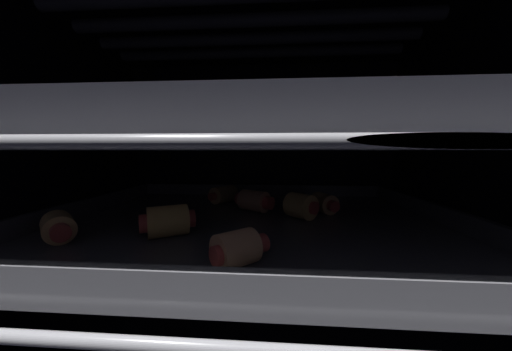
{
  "coord_description": "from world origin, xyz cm",
  "views": [
    {
      "loc": [
        2.61,
        -28.86,
        17.47
      ],
      "look_at": [
        0.0,
        8.14,
        13.78
      ],
      "focal_mm": 17.28,
      "sensor_mm": 36.0,
      "label": 1
    }
  ],
  "objects_px": {
    "pig_in_blanket_lower_1": "(301,206)",
    "pig_in_blanket_upper_4": "(282,124)",
    "pig_in_blanket_lower_0": "(324,203)",
    "baking_tray_upper": "(251,139)",
    "pig_in_blanket_lower_3": "(224,194)",
    "pig_in_blanket_upper_1": "(417,121)",
    "pig_in_blanket_lower_6": "(168,221)",
    "pig_in_blanket_lower_4": "(254,201)",
    "heating_element": "(251,20)",
    "oven_rack_upper": "(251,147)",
    "pig_in_blanket_lower_2": "(58,227)",
    "pig_in_blanket_upper_5": "(286,107)",
    "pig_in_blanket_upper_0": "(179,130)",
    "pig_in_blanket_lower_5": "(241,249)",
    "pig_in_blanket_upper_3": "(194,126)",
    "baking_tray_lower": "(251,220)",
    "oven_rack_lower": "(251,227)",
    "pig_in_blanket_upper_2": "(384,119)",
    "pig_in_blanket_upper_6": "(150,116)"
  },
  "relations": [
    {
      "from": "pig_in_blanket_lower_5",
      "to": "pig_in_blanket_upper_4",
      "type": "height_order",
      "value": "pig_in_blanket_upper_4"
    },
    {
      "from": "pig_in_blanket_upper_4",
      "to": "oven_rack_lower",
      "type": "bearing_deg",
      "value": -161.7
    },
    {
      "from": "pig_in_blanket_lower_4",
      "to": "pig_in_blanket_lower_5",
      "type": "height_order",
      "value": "pig_in_blanket_lower_4"
    },
    {
      "from": "pig_in_blanket_upper_0",
      "to": "pig_in_blanket_upper_1",
      "type": "relative_size",
      "value": 0.93
    },
    {
      "from": "pig_in_blanket_lower_5",
      "to": "oven_rack_upper",
      "type": "height_order",
      "value": "oven_rack_upper"
    },
    {
      "from": "pig_in_blanket_lower_0",
      "to": "pig_in_blanket_lower_2",
      "type": "height_order",
      "value": "same"
    },
    {
      "from": "pig_in_blanket_lower_2",
      "to": "pig_in_blanket_upper_1",
      "type": "xyz_separation_m",
      "value": [
        0.36,
        0.08,
        0.1
      ]
    },
    {
      "from": "heating_element",
      "to": "oven_rack_upper",
      "type": "bearing_deg",
      "value": -90.0
    },
    {
      "from": "oven_rack_upper",
      "to": "pig_in_blanket_upper_4",
      "type": "distance_m",
      "value": 0.05
    },
    {
      "from": "pig_in_blanket_lower_2",
      "to": "pig_in_blanket_lower_3",
      "type": "height_order",
      "value": "same"
    },
    {
      "from": "baking_tray_upper",
      "to": "pig_in_blanket_upper_4",
      "type": "bearing_deg",
      "value": 18.3
    },
    {
      "from": "heating_element",
      "to": "pig_in_blanket_upper_1",
      "type": "xyz_separation_m",
      "value": [
        0.19,
        0.0,
        -0.11
      ]
    },
    {
      "from": "pig_in_blanket_upper_4",
      "to": "pig_in_blanket_lower_4",
      "type": "bearing_deg",
      "value": 140.59
    },
    {
      "from": "pig_in_blanket_lower_6",
      "to": "pig_in_blanket_lower_1",
      "type": "bearing_deg",
      "value": 28.81
    },
    {
      "from": "pig_in_blanket_upper_0",
      "to": "pig_in_blanket_lower_5",
      "type": "bearing_deg",
      "value": -59.08
    },
    {
      "from": "pig_in_blanket_lower_2",
      "to": "pig_in_blanket_lower_6",
      "type": "distance_m",
      "value": 0.1
    },
    {
      "from": "pig_in_blanket_lower_5",
      "to": "pig_in_blanket_upper_3",
      "type": "xyz_separation_m",
      "value": [
        -0.08,
        0.15,
        0.1
      ]
    },
    {
      "from": "baking_tray_upper",
      "to": "pig_in_blanket_upper_6",
      "type": "xyz_separation_m",
      "value": [
        -0.09,
        -0.07,
        0.02
      ]
    },
    {
      "from": "pig_in_blanket_lower_6",
      "to": "pig_in_blanket_upper_4",
      "type": "relative_size",
      "value": 1.15
    },
    {
      "from": "pig_in_blanket_lower_4",
      "to": "pig_in_blanket_upper_1",
      "type": "bearing_deg",
      "value": -11.66
    },
    {
      "from": "pig_in_blanket_upper_4",
      "to": "pig_in_blanket_lower_6",
      "type": "bearing_deg",
      "value": -145.4
    },
    {
      "from": "baking_tray_lower",
      "to": "baking_tray_upper",
      "type": "distance_m",
      "value": 0.1
    },
    {
      "from": "heating_element",
      "to": "pig_in_blanket_lower_3",
      "type": "relative_size",
      "value": 7.62
    },
    {
      "from": "pig_in_blanket_lower_4",
      "to": "baking_tray_upper",
      "type": "xyz_separation_m",
      "value": [
        -0.0,
        -0.04,
        0.08
      ]
    },
    {
      "from": "pig_in_blanket_lower_0",
      "to": "pig_in_blanket_lower_6",
      "type": "relative_size",
      "value": 0.99
    },
    {
      "from": "pig_in_blanket_lower_2",
      "to": "pig_in_blanket_lower_6",
      "type": "xyz_separation_m",
      "value": [
        0.1,
        0.02,
        0.0
      ]
    },
    {
      "from": "pig_in_blanket_lower_3",
      "to": "pig_in_blanket_upper_1",
      "type": "relative_size",
      "value": 1.11
    },
    {
      "from": "pig_in_blanket_lower_4",
      "to": "pig_in_blanket_upper_5",
      "type": "height_order",
      "value": "pig_in_blanket_upper_5"
    },
    {
      "from": "heating_element",
      "to": "pig_in_blanket_upper_3",
      "type": "bearing_deg",
      "value": 157.33
    },
    {
      "from": "pig_in_blanket_upper_2",
      "to": "pig_in_blanket_lower_4",
      "type": "bearing_deg",
      "value": 159.89
    },
    {
      "from": "pig_in_blanket_lower_0",
      "to": "baking_tray_upper",
      "type": "relative_size",
      "value": 0.12
    },
    {
      "from": "pig_in_blanket_lower_1",
      "to": "pig_in_blanket_upper_6",
      "type": "xyz_separation_m",
      "value": [
        -0.15,
        -0.08,
        0.1
      ]
    },
    {
      "from": "pig_in_blanket_upper_0",
      "to": "pig_in_blanket_lower_2",
      "type": "bearing_deg",
      "value": -107.98
    },
    {
      "from": "pig_in_blanket_lower_3",
      "to": "pig_in_blanket_upper_3",
      "type": "height_order",
      "value": "pig_in_blanket_upper_3"
    },
    {
      "from": "pig_in_blanket_lower_3",
      "to": "pig_in_blanket_lower_4",
      "type": "height_order",
      "value": "pig_in_blanket_lower_4"
    },
    {
      "from": "pig_in_blanket_upper_3",
      "to": "pig_in_blanket_upper_4",
      "type": "bearing_deg",
      "value": -10.36
    },
    {
      "from": "heating_element",
      "to": "pig_in_blanket_upper_1",
      "type": "bearing_deg",
      "value": 0.93
    },
    {
      "from": "heating_element",
      "to": "pig_in_blanket_upper_3",
      "type": "xyz_separation_m",
      "value": [
        -0.08,
        0.03,
        -0.11
      ]
    },
    {
      "from": "pig_in_blanket_lower_1",
      "to": "pig_in_blanket_upper_1",
      "type": "relative_size",
      "value": 0.92
    },
    {
      "from": "pig_in_blanket_lower_1",
      "to": "pig_in_blanket_upper_4",
      "type": "xyz_separation_m",
      "value": [
        -0.02,
        0.0,
        0.1
      ]
    },
    {
      "from": "pig_in_blanket_lower_6",
      "to": "pig_in_blanket_upper_5",
      "type": "xyz_separation_m",
      "value": [
        0.11,
        -0.03,
        0.1
      ]
    },
    {
      "from": "pig_in_blanket_lower_5",
      "to": "pig_in_blanket_upper_2",
      "type": "distance_m",
      "value": 0.21
    },
    {
      "from": "baking_tray_lower",
      "to": "pig_in_blanket_upper_0",
      "type": "height_order",
      "value": "pig_in_blanket_upper_0"
    },
    {
      "from": "pig_in_blanket_lower_0",
      "to": "pig_in_blanket_upper_0",
      "type": "height_order",
      "value": "pig_in_blanket_upper_0"
    },
    {
      "from": "pig_in_blanket_lower_0",
      "to": "pig_in_blanket_lower_2",
      "type": "bearing_deg",
      "value": -155.18
    },
    {
      "from": "pig_in_blanket_lower_3",
      "to": "oven_rack_upper",
      "type": "height_order",
      "value": "oven_rack_upper"
    },
    {
      "from": "pig_in_blanket_lower_6",
      "to": "heating_element",
      "type": "bearing_deg",
      "value": 40.82
    },
    {
      "from": "oven_rack_upper",
      "to": "pig_in_blanket_upper_4",
      "type": "bearing_deg",
      "value": 18.3
    },
    {
      "from": "pig_in_blanket_lower_2",
      "to": "pig_in_blanket_upper_5",
      "type": "bearing_deg",
      "value": -2.7
    },
    {
      "from": "baking_tray_lower",
      "to": "pig_in_blanket_lower_2",
      "type": "bearing_deg",
      "value": -154.35
    }
  ]
}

